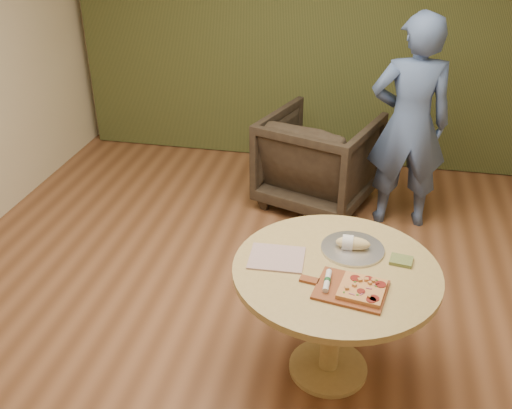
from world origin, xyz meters
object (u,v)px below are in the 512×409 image
Objects in this scene: pedestal_table at (335,288)px; person_standing at (409,124)px; bread_roll at (351,243)px; armchair at (319,156)px; cutlery_roll at (327,281)px; serving_tray at (353,249)px; pizza_paddle at (349,289)px; flatbread_pizza at (362,289)px.

pedestal_table is 0.64× the size of person_standing.
bread_roll is 0.21× the size of armchair.
serving_tray is (0.11, 0.36, -0.02)m from cutlery_roll.
armchair is (-0.38, 2.26, -0.30)m from pizza_paddle.
serving_tray is 1.72m from person_standing.
pizza_paddle is at bearing 171.63° from flatbread_pizza.
armchair reaches higher than flatbread_pizza.
pizza_paddle is at bearing 118.66° from armchair.
pedestal_table is 1.22× the size of armchair.
bread_roll is (-0.01, 0.00, 0.04)m from serving_tray.
armchair reaches higher than cutlery_roll.
person_standing is (0.45, 2.04, 0.10)m from cutlery_roll.
pizza_paddle is 0.38m from bread_roll.
person_standing is at bearing 78.67° from serving_tray.
flatbread_pizza is at bearing 120.24° from armchair.
serving_tray reaches higher than pedestal_table.
person_standing is at bearing -176.10° from armchair.
person_standing is at bearing 78.83° from cutlery_roll.
armchair is at bearing -21.42° from person_standing.
cutlery_roll is at bearing -101.55° from pedestal_table.
armchair is (-0.30, 2.07, -0.15)m from pedestal_table.
flatbread_pizza is at bearing -79.62° from serving_tray.
serving_tray is (-0.00, 0.38, -0.00)m from pizza_paddle.
pedestal_table is 2.10m from armchair.
serving_tray is at bearing 0.00° from bread_roll.
flatbread_pizza is 0.39m from serving_tray.
flatbread_pizza is 1.32× the size of bread_roll.
person_standing reaches higher than pizza_paddle.
bread_roll reaches higher than pizza_paddle.
cutlery_roll reaches higher than pedestal_table.
serving_tray is at bearing 68.58° from pedestal_table.
person_standing is (0.33, 2.06, 0.13)m from pizza_paddle.
cutlery_roll is 2.28m from armchair.
pizza_paddle is at bearing 74.52° from person_standing.
serving_tray is 0.04m from bread_roll.
armchair is at bearing 109.37° from pizza_paddle.
bread_roll is at bearing 72.09° from person_standing.
pizza_paddle is at bearing -67.13° from pedestal_table.
person_standing is (0.41, 1.88, 0.27)m from pedestal_table.
serving_tray is 0.39× the size of armchair.
pedestal_table is at bearing 79.59° from cutlery_roll.
person_standing reaches higher than cutlery_roll.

